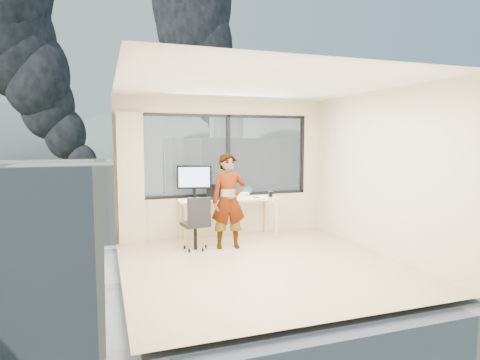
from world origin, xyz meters
name	(u,v)px	position (x,y,z in m)	size (l,w,h in m)	color
floor	(262,264)	(0.00, 0.00, 0.00)	(4.00, 4.00, 0.01)	tan
ceiling	(263,84)	(0.00, 0.00, 2.60)	(4.00, 4.00, 0.01)	white
wall_front	(339,194)	(0.00, -2.00, 1.30)	(4.00, 0.01, 2.60)	beige
wall_left	(118,181)	(-2.00, 0.00, 1.30)	(0.01, 4.00, 2.60)	beige
wall_right	(378,173)	(2.00, 0.00, 1.30)	(0.01, 4.00, 2.60)	beige
window_wall	(226,155)	(0.05, 2.00, 1.52)	(3.30, 0.16, 1.55)	black
curtain	(131,178)	(-1.72, 1.88, 1.15)	(0.45, 0.14, 2.30)	beige
desk	(229,218)	(0.00, 1.66, 0.38)	(1.80, 0.60, 0.75)	beige
chair	(195,222)	(-0.76, 1.09, 0.46)	(0.47, 0.47, 0.92)	black
person	(229,201)	(-0.19, 1.02, 0.80)	(0.58, 0.38, 1.60)	#2D2D33
monitor	(194,182)	(-0.62, 1.75, 1.06)	(0.63, 0.13, 0.63)	black
game_console	(239,194)	(0.27, 1.87, 0.79)	(0.31, 0.26, 0.07)	white
laptop	(216,192)	(-0.24, 1.66, 0.87)	(0.36, 0.38, 0.23)	black
cellphone	(256,198)	(0.51, 1.54, 0.76)	(0.11, 0.05, 0.01)	black
pen_cup	(270,194)	(0.80, 1.57, 0.80)	(0.09, 0.09, 0.11)	black
handbag	(245,190)	(0.42, 1.91, 0.85)	(0.26, 0.13, 0.20)	#0C4B45
exterior_ground	(112,193)	(0.00, 120.00, -14.00)	(400.00, 400.00, 0.04)	#515B3D
near_bldg_a	(15,251)	(-9.00, 30.00, -7.00)	(16.00, 12.00, 14.00)	#C1B3A1
near_bldg_b	(235,208)	(12.00, 38.00, -6.00)	(14.00, 13.00, 16.00)	beige
near_bldg_c	(425,242)	(30.00, 28.00, -9.00)	(12.00, 10.00, 10.00)	#C1B3A1
far_tower_b	(138,143)	(8.00, 120.00, 1.00)	(13.00, 13.00, 30.00)	silver
far_tower_c	(234,147)	(45.00, 140.00, -1.00)	(15.00, 15.00, 26.00)	silver
hill_b	(230,159)	(100.00, 320.00, -14.00)	(300.00, 220.00, 96.00)	slate
tree_b	(213,322)	(4.00, 18.00, -9.50)	(7.60, 7.60, 9.00)	#26551C
tree_c	(304,225)	(22.00, 40.00, -9.00)	(8.40, 8.40, 10.00)	#26551C
smoke_plume_a	(75,33)	(-10.00, 150.00, 39.00)	(40.00, 24.00, 90.00)	black
smoke_plume_b	(234,84)	(55.00, 170.00, 27.00)	(30.00, 18.00, 70.00)	black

